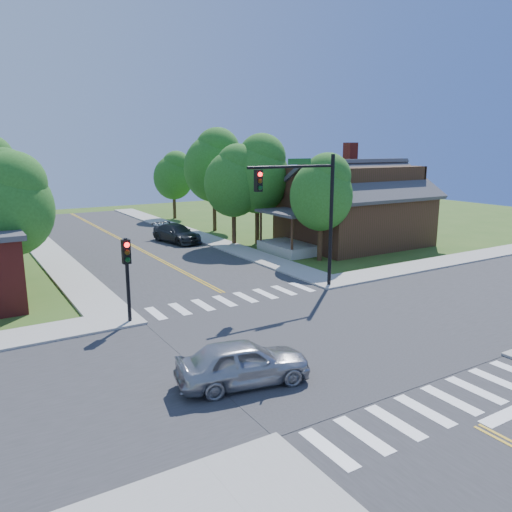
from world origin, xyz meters
TOP-DOWN VIEW (x-y plane):
  - ground at (0.00, 0.00)m, footprint 100.00×100.00m
  - road_ns at (0.00, 0.00)m, footprint 10.00×90.00m
  - road_ew at (0.00, 0.00)m, footprint 90.00×10.00m
  - intersection_patch at (0.00, 0.00)m, footprint 10.20×10.20m
  - sidewalk_ne at (15.82, 15.82)m, footprint 40.00×40.00m
  - crosswalk_north at (0.00, 6.20)m, footprint 8.85×2.00m
  - crosswalk_south at (0.00, -6.20)m, footprint 8.85×2.00m
  - centerline at (0.00, 0.00)m, footprint 0.30×90.00m
  - signal_mast_ne at (3.91, 5.59)m, footprint 5.30×0.42m
  - signal_pole_nw at (-5.60, 5.58)m, footprint 0.34×0.42m
  - house_ne at (15.11, 14.23)m, footprint 13.05×8.80m
  - tree_e_a at (9.36, 10.98)m, footprint 4.25×4.04m
  - tree_e_b at (8.89, 18.29)m, footprint 5.06×4.81m
  - tree_e_c at (8.85, 25.66)m, footprint 5.45×5.18m
  - tree_e_d at (8.81, 35.11)m, footprint 4.21×4.00m
  - tree_w_a at (-9.16, 12.76)m, footprint 4.36×4.14m
  - tree_w_b at (-8.88, 20.07)m, footprint 4.44×4.22m
  - tree_house at (7.07, 18.81)m, footprint 4.60×4.37m
  - tree_bldg at (-8.43, 18.01)m, footprint 4.25×4.04m
  - car_silver at (-4.25, -1.95)m, footprint 3.43×5.03m
  - car_dgrey at (3.50, 22.12)m, footprint 3.97×5.73m

SIDE VIEW (x-z plane):
  - ground at x=0.00m, z-range 0.00..0.00m
  - intersection_patch at x=0.00m, z-range -0.03..0.03m
  - road_ns at x=0.00m, z-range 0.00..0.04m
  - road_ew at x=0.00m, z-range 0.01..0.04m
  - crosswalk_north at x=0.00m, z-range 0.04..0.05m
  - crosswalk_south at x=0.00m, z-range 0.04..0.05m
  - centerline at x=0.00m, z-range 0.04..0.05m
  - sidewalk_ne at x=15.82m, z-range 0.00..0.14m
  - car_dgrey at x=3.50m, z-range 0.00..1.43m
  - car_silver at x=-4.25m, z-range 0.00..1.48m
  - signal_pole_nw at x=-5.60m, z-range 0.76..4.56m
  - house_ne at x=15.11m, z-range -0.23..6.88m
  - tree_e_d at x=8.81m, z-range 1.11..8.26m
  - tree_e_a at x=9.36m, z-range 1.12..8.34m
  - tree_bldg at x=-8.43m, z-range 1.12..8.35m
  - signal_mast_ne at x=3.91m, z-range 1.25..8.45m
  - tree_w_a at x=-9.16m, z-range 1.15..8.56m
  - tree_w_b at x=-8.88m, z-range 1.17..8.72m
  - tree_house at x=7.07m, z-range 1.21..9.04m
  - tree_e_b at x=8.89m, z-range 1.34..9.94m
  - tree_e_c at x=8.85m, z-range 1.44..10.71m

